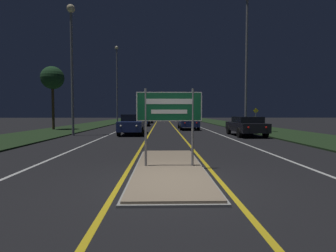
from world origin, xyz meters
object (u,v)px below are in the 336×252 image
Objects in this scene: streetlight_left_near at (72,48)px; car_approaching_0 at (133,124)px; car_approaching_1 at (142,120)px; car_approaching_2 at (147,119)px; car_receding_0 at (246,125)px; car_receding_1 at (188,122)px; streetlight_right_near at (247,52)px; streetlight_left_far at (117,79)px; warning_sign at (256,116)px; highway_sign at (169,111)px.

car_approaching_0 is at bearing 13.81° from streetlight_left_near.
streetlight_left_near is 1.95× the size of car_approaching_0.
car_approaching_1 is 9.29m from car_approaching_2.
car_approaching_1 is at bearing 120.22° from car_receding_0.
car_receding_0 is 0.95× the size of car_receding_1.
streetlight_right_near is 16.38m from car_approaching_1.
streetlight_left_near is at bearing -166.19° from car_approaching_0.
streetlight_left_far is 5.00× the size of warning_sign.
car_approaching_0 is at bearing -88.80° from car_approaching_1.
streetlight_left_far is (0.45, 16.23, -0.15)m from streetlight_left_near.
car_approaching_1 is at bearing 127.26° from streetlight_right_near.
car_receding_0 is 25.42m from car_approaching_2.
streetlight_left_far is at bearing 103.87° from car_approaching_0.
streetlight_left_far is 2.28× the size of car_receding_0.
car_approaching_0 is at bearing 101.16° from highway_sign.
streetlight_right_near reaches higher than car_receding_1.
car_receding_0 is 8.15m from car_receding_1.
car_approaching_0 is at bearing -76.13° from streetlight_left_far.
car_approaching_2 is (-2.65, 34.86, -1.01)m from highway_sign.
car_receding_1 is (8.62, -9.40, -5.41)m from streetlight_left_far.
highway_sign is at bearing -116.01° from warning_sign.
car_approaching_2 is (4.02, 23.39, -5.60)m from streetlight_left_near.
streetlight_left_far is at bearing 148.54° from car_approaching_1.
car_approaching_2 is (0.09, 9.29, -0.06)m from car_approaching_1.
car_approaching_1 is 2.06× the size of warning_sign.
streetlight_right_near is at bearing -66.84° from car_approaching_2.
highway_sign is 0.49× the size of car_receding_0.
streetlight_left_near is 19.26m from warning_sign.
car_receding_1 is at bearing 82.52° from highway_sign.
streetlight_left_near is 13.35m from streetlight_right_near.
streetlight_right_near is 10.69m from car_approaching_0.
car_approaching_2 is at bearing 80.25° from streetlight_left_near.
streetlight_right_near reaches higher than car_approaching_2.
warning_sign reaches higher than car_receding_1.
car_approaching_1 is at bearing 91.20° from car_approaching_0.
car_approaching_1 is at bearing 125.28° from car_receding_1.
car_receding_0 is (5.81, 10.90, -0.97)m from highway_sign.
car_approaching_0 is 13.07m from car_approaching_1.
car_receding_0 is 2.19× the size of warning_sign.
car_receding_1 is at bearing 129.99° from streetlight_right_near.
streetlight_left_far reaches higher than car_approaching_1.
streetlight_right_near reaches higher than warning_sign.
warning_sign is at bearing -25.34° from streetlight_left_far.
streetlight_left_far is (-6.22, 27.70, 4.44)m from highway_sign.
car_receding_1 reaches higher than car_receding_0.
car_receding_0 is at bearing -70.57° from car_approaching_2.
highway_sign is at bearing -85.65° from car_approaching_2.
car_approaching_2 is 19.33m from warning_sign.
highway_sign reaches higher than warning_sign.
warning_sign is (12.55, -5.46, 0.58)m from car_approaching_1.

